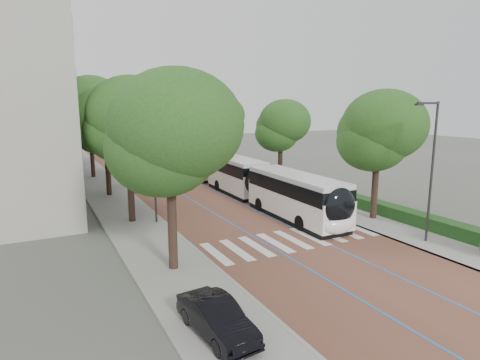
# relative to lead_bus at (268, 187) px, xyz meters

# --- Properties ---
(ground) EXTENTS (160.00, 160.00, 0.00)m
(ground) POSITION_rel_lead_bus_xyz_m (-2.93, -8.35, -1.63)
(ground) COLOR #51544C
(ground) RESTS_ON ground
(road) EXTENTS (11.00, 140.00, 0.02)m
(road) POSITION_rel_lead_bus_xyz_m (-2.93, 31.65, -1.62)
(road) COLOR brown
(road) RESTS_ON ground
(sidewalk_left) EXTENTS (4.00, 140.00, 0.12)m
(sidewalk_left) POSITION_rel_lead_bus_xyz_m (-10.43, 31.65, -1.57)
(sidewalk_left) COLOR gray
(sidewalk_left) RESTS_ON ground
(sidewalk_right) EXTENTS (4.00, 140.00, 0.12)m
(sidewalk_right) POSITION_rel_lead_bus_xyz_m (4.57, 31.65, -1.57)
(sidewalk_right) COLOR gray
(sidewalk_right) RESTS_ON ground
(kerb_left) EXTENTS (0.20, 140.00, 0.14)m
(kerb_left) POSITION_rel_lead_bus_xyz_m (-8.53, 31.65, -1.57)
(kerb_left) COLOR gray
(kerb_left) RESTS_ON ground
(kerb_right) EXTENTS (0.20, 140.00, 0.14)m
(kerb_right) POSITION_rel_lead_bus_xyz_m (2.67, 31.65, -1.57)
(kerb_right) COLOR gray
(kerb_right) RESTS_ON ground
(zebra_crossing) EXTENTS (10.55, 3.60, 0.01)m
(zebra_crossing) POSITION_rel_lead_bus_xyz_m (-2.73, -7.35, -1.60)
(zebra_crossing) COLOR silver
(zebra_crossing) RESTS_ON ground
(lane_line_left) EXTENTS (0.12, 126.00, 0.01)m
(lane_line_left) POSITION_rel_lead_bus_xyz_m (-4.53, 31.65, -1.60)
(lane_line_left) COLOR #2469B6
(lane_line_left) RESTS_ON road
(lane_line_right) EXTENTS (0.12, 126.00, 0.01)m
(lane_line_right) POSITION_rel_lead_bus_xyz_m (-1.33, 31.65, -1.60)
(lane_line_right) COLOR #2469B6
(lane_line_right) RESTS_ON road
(hedge) EXTENTS (1.20, 14.00, 0.80)m
(hedge) POSITION_rel_lead_bus_xyz_m (6.17, -8.35, -1.11)
(hedge) COLOR #153E16
(hedge) RESTS_ON sidewalk_right
(streetlight_near) EXTENTS (1.82, 0.20, 8.00)m
(streetlight_near) POSITION_rel_lead_bus_xyz_m (3.69, -11.35, 3.19)
(streetlight_near) COLOR #313234
(streetlight_near) RESTS_ON sidewalk_right
(streetlight_far) EXTENTS (1.82, 0.20, 8.00)m
(streetlight_far) POSITION_rel_lead_bus_xyz_m (3.69, 13.65, 3.19)
(streetlight_far) COLOR #313234
(streetlight_far) RESTS_ON sidewalk_right
(lamp_post_left) EXTENTS (0.14, 0.14, 8.00)m
(lamp_post_left) POSITION_rel_lead_bus_xyz_m (-9.03, -0.35, 2.49)
(lamp_post_left) COLOR #313234
(lamp_post_left) RESTS_ON sidewalk_left
(trees_left) EXTENTS (6.49, 60.72, 10.39)m
(trees_left) POSITION_rel_lead_bus_xyz_m (-10.43, 14.19, 5.26)
(trees_left) COLOR black
(trees_left) RESTS_ON ground
(trees_right) EXTENTS (5.75, 47.71, 8.44)m
(trees_right) POSITION_rel_lead_bus_xyz_m (4.77, 14.69, 4.29)
(trees_right) COLOR black
(trees_right) RESTS_ON ground
(lead_bus) EXTENTS (2.87, 18.44, 3.20)m
(lead_bus) POSITION_rel_lead_bus_xyz_m (0.00, 0.00, 0.00)
(lead_bus) COLOR black
(lead_bus) RESTS_ON ground
(bus_queued_0) EXTENTS (3.12, 12.51, 3.20)m
(bus_queued_0) POSITION_rel_lead_bus_xyz_m (0.30, 16.19, -0.00)
(bus_queued_0) COLOR white
(bus_queued_0) RESTS_ON ground
(bus_queued_1) EXTENTS (3.33, 12.54, 3.20)m
(bus_queued_1) POSITION_rel_lead_bus_xyz_m (-0.36, 29.27, -0.00)
(bus_queued_1) COLOR white
(bus_queued_1) RESTS_ON ground
(bus_queued_2) EXTENTS (3.23, 12.52, 3.20)m
(bus_queued_2) POSITION_rel_lead_bus_xyz_m (0.27, 41.85, -0.00)
(bus_queued_2) COLOR white
(bus_queued_2) RESTS_ON ground
(parked_car) EXTENTS (1.72, 3.94, 1.26)m
(parked_car) POSITION_rel_lead_bus_xyz_m (-10.91, -14.60, -0.88)
(parked_car) COLOR black
(parked_car) RESTS_ON sidewalk_left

